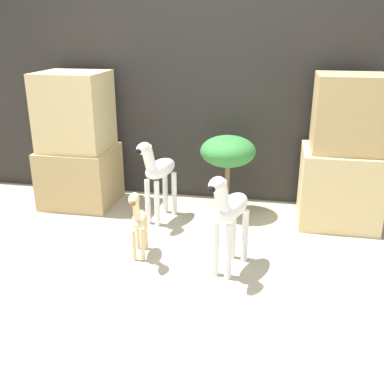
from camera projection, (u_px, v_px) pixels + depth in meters
name	position (u px, v px, depth m)	size (l,w,h in m)	color
ground_plane	(168.00, 290.00, 2.87)	(14.00, 14.00, 0.00)	#B2A88E
wall_back	(211.00, 82.00, 4.07)	(6.40, 0.08, 2.20)	#2D2B28
rock_pillar_left	(78.00, 144.00, 4.08)	(0.64, 0.59, 1.21)	tan
rock_pillar_right	(343.00, 159.00, 3.67)	(0.64, 0.59, 1.23)	#DBC184
zebra_right	(229.00, 211.00, 2.94)	(0.28, 0.52, 0.73)	white
zebra_left	(158.00, 172.00, 3.73)	(0.27, 0.52, 0.73)	white
giraffe_figurine	(138.00, 218.00, 3.16)	(0.14, 0.39, 0.55)	beige
potted_palm_front	(228.00, 153.00, 3.85)	(0.48, 0.48, 0.70)	black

